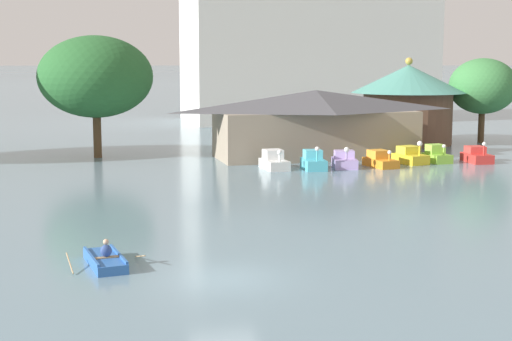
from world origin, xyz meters
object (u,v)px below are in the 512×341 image
Objects in this scene: pedal_boat_yellow at (410,156)px; rowboat_with_rower at (105,260)px; pedal_boat_orange at (380,160)px; pedal_boat_lime at (437,155)px; shoreline_tree_mid at (96,77)px; green_roof_pavilion at (408,100)px; pedal_boat_white at (274,161)px; background_building_block at (307,40)px; pedal_boat_lavender at (344,161)px; pedal_boat_red at (477,156)px; pedal_boat_cyan at (313,162)px; shoreline_tree_right at (483,86)px; boathouse at (316,122)px.

rowboat_with_rower is at bearing -57.54° from pedal_boat_yellow.
pedal_boat_lime reaches higher than pedal_boat_orange.
shoreline_tree_mid reaches higher than pedal_boat_yellow.
pedal_boat_white is at bearing -141.97° from green_roof_pavilion.
shoreline_tree_mid is at bearing -131.14° from background_building_block.
pedal_boat_lavender is at bearing -31.25° from shoreline_tree_mid.
pedal_boat_red is at bearing 104.86° from pedal_boat_lavender.
green_roof_pavilion is 1.08× the size of shoreline_tree_mid.
pedal_boat_cyan is 0.94× the size of pedal_boat_red.
shoreline_tree_right reaches higher than pedal_boat_white.
shoreline_tree_mid is at bearing -173.63° from green_roof_pavilion.
green_roof_pavilion is 0.34× the size of background_building_block.
pedal_boat_red is (8.28, 0.48, 0.01)m from pedal_boat_orange.
pedal_boat_yellow is 0.28× the size of green_roof_pavilion.
shoreline_tree_right is (21.21, 12.93, 4.82)m from pedal_boat_cyan.
shoreline_tree_right is (7.18, -1.08, 1.24)m from green_roof_pavilion.
shoreline_tree_right reaches higher than pedal_boat_cyan.
rowboat_with_rower is 1.15× the size of pedal_boat_lavender.
shoreline_tree_mid reaches higher than rowboat_with_rower.
pedal_boat_cyan reaches higher than pedal_boat_red.
boathouse is 2.13× the size of shoreline_tree_right.
pedal_boat_white is at bearing -111.05° from background_building_block.
pedal_boat_white is 46.58m from background_building_block.
green_roof_pavilion is at bearing 6.37° from shoreline_tree_mid.
pedal_boat_lime is at bearing -132.63° from shoreline_tree_right.
green_roof_pavilion is (30.20, 36.88, 3.92)m from rowboat_with_rower.
pedal_boat_red is (16.23, -0.37, -0.06)m from pedal_boat_white.
green_roof_pavilion is at bearing -47.24° from rowboat_with_rower.
rowboat_with_rower is 0.33× the size of shoreline_tree_mid.
boathouse reaches higher than pedal_boat_red.
pedal_boat_red is at bearing 71.18° from pedal_boat_yellow.
pedal_boat_yellow is at bearing 88.72° from pedal_boat_white.
pedal_boat_yellow is (24.37, 24.03, 0.32)m from rowboat_with_rower.
boathouse is 39.45m from background_building_block.
rowboat_with_rower is 47.83m from green_roof_pavilion.
pedal_boat_white is 16.75m from shoreline_tree_mid.
pedal_boat_white is at bearing -39.12° from shoreline_tree_mid.
pedal_boat_lavender is at bearing -84.24° from pedal_boat_red.
pedal_boat_lavender is 0.17× the size of boathouse.
pedal_boat_lime reaches higher than rowboat_with_rower.
background_building_block reaches higher than pedal_boat_cyan.
shoreline_tree_mid is (-23.05, 9.62, 5.99)m from pedal_boat_yellow.
shoreline_tree_mid is at bearing -105.57° from pedal_boat_red.
background_building_block reaches higher than pedal_boat_red.
shoreline_tree_right reaches higher than pedal_boat_lime.
pedal_boat_red is 0.36× the size of shoreline_tree_right.
pedal_boat_yellow is at bearing 112.43° from pedal_boat_lavender.
rowboat_with_rower is 1.20× the size of pedal_boat_cyan.
shoreline_tree_right is at bearing -54.17° from rowboat_with_rower.
pedal_boat_yellow is at bearing -97.34° from background_building_block.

